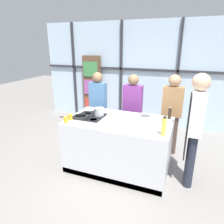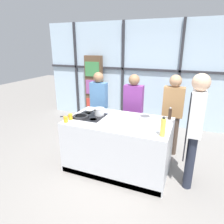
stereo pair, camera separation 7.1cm
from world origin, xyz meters
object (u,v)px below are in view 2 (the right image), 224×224
(oil_bottle, at_px, (163,127))
(white_plate, at_px, (140,125))
(frying_pan, at_px, (80,116))
(pepper_grinder, at_px, (170,114))
(saucepan, at_px, (99,111))
(juice_glass_near, at_px, (66,119))
(chef, at_px, (195,125))
(mixing_bowl, at_px, (145,118))
(spectator_center_left, at_px, (133,107))
(spectator_far_left, at_px, (99,102))
(spectator_center_right, at_px, (173,110))
(juice_glass_far, at_px, (70,117))

(oil_bottle, bearing_deg, white_plate, 145.45)
(frying_pan, height_order, pepper_grinder, pepper_grinder)
(saucepan, xyz_separation_m, juice_glass_near, (-0.36, -0.55, -0.02))
(chef, xyz_separation_m, mixing_bowl, (-0.80, 0.20, -0.07))
(spectator_center_left, relative_size, white_plate, 6.60)
(spectator_center_left, bearing_deg, chef, 143.71)
(white_plate, bearing_deg, spectator_far_left, 141.85)
(spectator_center_right, bearing_deg, saucepan, 31.22)
(spectator_center_left, bearing_deg, saucepan, 59.97)
(chef, height_order, frying_pan, chef)
(mixing_bowl, xyz_separation_m, oil_bottle, (0.38, -0.53, 0.10))
(spectator_center_left, xyz_separation_m, mixing_bowl, (0.42, -0.69, 0.05))
(spectator_center_right, distance_m, juice_glass_near, 2.07)
(spectator_far_left, height_order, juice_glass_far, spectator_far_left)
(saucepan, relative_size, pepper_grinder, 1.49)
(white_plate, height_order, juice_glass_near, juice_glass_near)
(spectator_center_right, relative_size, juice_glass_near, 16.19)
(juice_glass_near, bearing_deg, spectator_center_right, 38.95)
(spectator_center_right, bearing_deg, oil_bottle, 89.54)
(juice_glass_near, bearing_deg, spectator_far_left, 90.43)
(chef, xyz_separation_m, white_plate, (-0.82, -0.05, -0.11))
(spectator_center_left, height_order, pepper_grinder, spectator_center_left)
(saucepan, distance_m, oil_bottle, 1.33)
(chef, xyz_separation_m, juice_glass_far, (-2.02, -0.27, -0.06))
(spectator_far_left, relative_size, white_plate, 6.61)
(spectator_center_right, bearing_deg, spectator_center_left, -0.00)
(saucepan, height_order, white_plate, saucepan)
(spectator_far_left, relative_size, mixing_bowl, 7.61)
(mixing_bowl, distance_m, oil_bottle, 0.66)
(chef, height_order, mixing_bowl, chef)
(chef, relative_size, juice_glass_far, 17.79)
(oil_bottle, height_order, juice_glass_far, oil_bottle)
(mixing_bowl, bearing_deg, saucepan, -175.79)
(spectator_center_left, height_order, white_plate, spectator_center_left)
(frying_pan, height_order, oil_bottle, oil_bottle)
(spectator_center_right, height_order, saucepan, spectator_center_right)
(pepper_grinder, bearing_deg, juice_glass_near, -153.10)
(oil_bottle, bearing_deg, juice_glass_far, 177.71)
(oil_bottle, bearing_deg, saucepan, 159.20)
(spectator_center_left, bearing_deg, spectator_far_left, -0.00)
(juice_glass_near, bearing_deg, white_plate, 16.47)
(spectator_far_left, height_order, frying_pan, spectator_far_left)
(juice_glass_far, bearing_deg, spectator_center_left, 55.45)
(spectator_far_left, bearing_deg, pepper_grinder, 163.35)
(saucepan, bearing_deg, juice_glass_far, -131.81)
(spectator_center_left, distance_m, saucepan, 0.88)
(chef, distance_m, spectator_center_right, 0.99)
(mixing_bowl, bearing_deg, spectator_center_right, 60.40)
(chef, distance_m, spectator_center_left, 1.52)
(pepper_grinder, bearing_deg, saucepan, -167.73)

